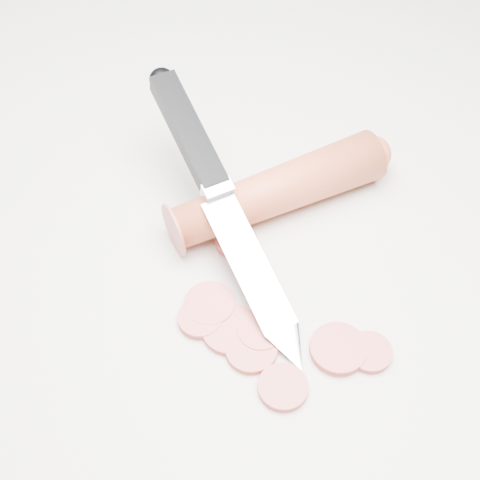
# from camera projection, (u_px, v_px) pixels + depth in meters

# --- Properties ---
(ground) EXTENTS (2.40, 2.40, 0.00)m
(ground) POSITION_uv_depth(u_px,v_px,m) (302.00, 271.00, 0.49)
(ground) COLOR silver
(ground) RESTS_ON ground
(carrot) EXTENTS (0.16, 0.13, 0.04)m
(carrot) POSITION_uv_depth(u_px,v_px,m) (277.00, 191.00, 0.51)
(carrot) COLOR #C34926
(carrot) RESTS_ON ground
(carrot_slice_0) EXTENTS (0.03, 0.03, 0.01)m
(carrot_slice_0) POSITION_uv_depth(u_px,v_px,m) (251.00, 350.00, 0.45)
(carrot_slice_0) COLOR #C84D46
(carrot_slice_0) RESTS_ON ground
(carrot_slice_1) EXTENTS (0.03, 0.03, 0.01)m
(carrot_slice_1) POSITION_uv_depth(u_px,v_px,m) (200.00, 319.00, 0.46)
(carrot_slice_1) COLOR #C84D46
(carrot_slice_1) RESTS_ON ground
(carrot_slice_2) EXTENTS (0.04, 0.04, 0.01)m
(carrot_slice_2) POSITION_uv_depth(u_px,v_px,m) (338.00, 349.00, 0.45)
(carrot_slice_2) COLOR #C84D46
(carrot_slice_2) RESTS_ON ground
(carrot_slice_3) EXTENTS (0.03, 0.03, 0.01)m
(carrot_slice_3) POSITION_uv_depth(u_px,v_px,m) (260.00, 331.00, 0.46)
(carrot_slice_3) COLOR #C84D46
(carrot_slice_3) RESTS_ON ground
(carrot_slice_4) EXTENTS (0.03, 0.03, 0.01)m
(carrot_slice_4) POSITION_uv_depth(u_px,v_px,m) (369.00, 352.00, 0.45)
(carrot_slice_4) COLOR #C84D46
(carrot_slice_4) RESTS_ON ground
(carrot_slice_5) EXTENTS (0.03, 0.03, 0.01)m
(carrot_slice_5) POSITION_uv_depth(u_px,v_px,m) (236.00, 241.00, 0.50)
(carrot_slice_5) COLOR #C84D46
(carrot_slice_5) RESTS_ON ground
(carrot_slice_6) EXTENTS (0.03, 0.03, 0.01)m
(carrot_slice_6) POSITION_uv_depth(u_px,v_px,m) (283.00, 387.00, 0.43)
(carrot_slice_6) COLOR #C84D46
(carrot_slice_6) RESTS_ON ground
(carrot_slice_7) EXTENTS (0.04, 0.04, 0.01)m
(carrot_slice_7) POSITION_uv_depth(u_px,v_px,m) (210.00, 304.00, 0.47)
(carrot_slice_7) COLOR #C84D46
(carrot_slice_7) RESTS_ON ground
(carrot_slice_8) EXTENTS (0.04, 0.04, 0.01)m
(carrot_slice_8) POSITION_uv_depth(u_px,v_px,m) (230.00, 329.00, 0.46)
(carrot_slice_8) COLOR #C84D46
(carrot_slice_8) RESTS_ON ground
(kitchen_knife) EXTENTS (0.17, 0.21, 0.08)m
(kitchen_knife) POSITION_uv_depth(u_px,v_px,m) (226.00, 205.00, 0.47)
(kitchen_knife) COLOR #B8BBBF
(kitchen_knife) RESTS_ON ground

